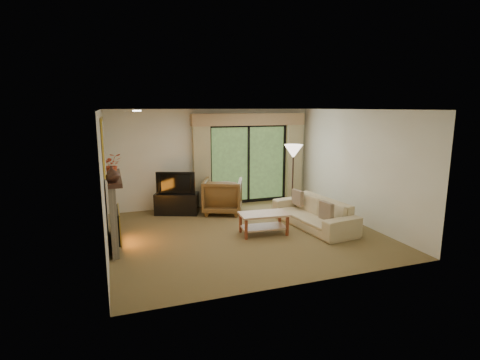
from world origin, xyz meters
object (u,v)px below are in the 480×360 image
object	(u,v)px
media_console	(177,203)
coffee_table	(264,224)
sofa	(313,213)
armchair	(223,196)

from	to	relation	value
media_console	coffee_table	world-z (taller)	media_console
media_console	sofa	size ratio (longest dim) A/B	0.49
media_console	coffee_table	distance (m)	2.59
media_console	armchair	xyz separation A→B (m)	(1.11, -0.30, 0.17)
media_console	sofa	bearing A→B (deg)	-15.76
media_console	sofa	world-z (taller)	sofa
media_console	armchair	world-z (taller)	armchair
sofa	media_console	bearing A→B (deg)	-133.62
armchair	coffee_table	bearing A→B (deg)	122.87
sofa	coffee_table	world-z (taller)	sofa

